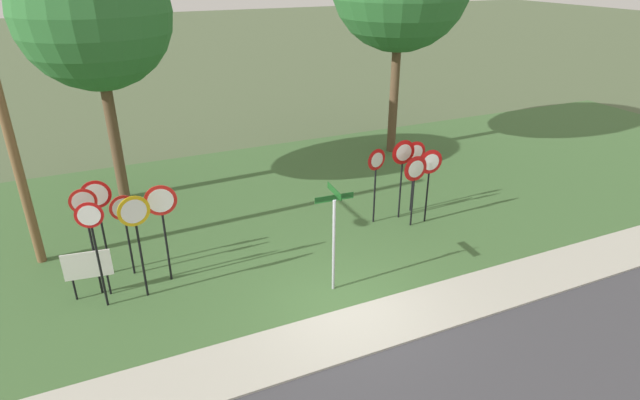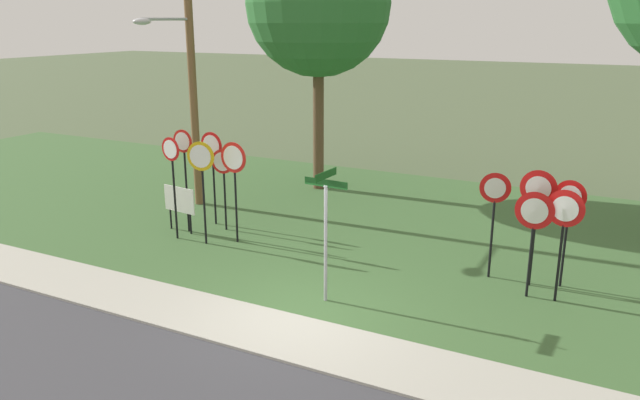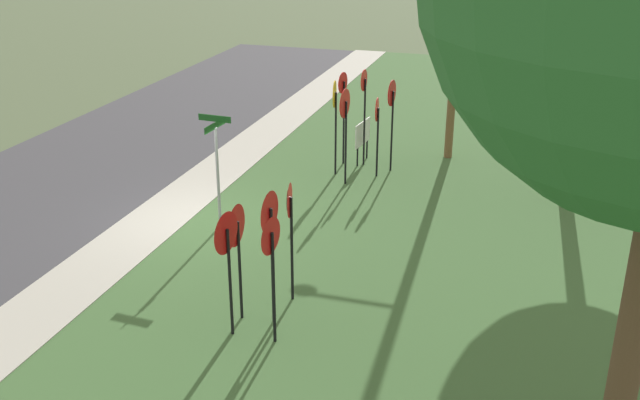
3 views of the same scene
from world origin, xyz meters
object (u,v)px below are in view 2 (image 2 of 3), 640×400
at_px(stop_sign_far_center, 184,160).
at_px(stop_sign_center_tall, 172,168).
at_px(notice_board, 179,202).
at_px(stop_sign_far_right, 202,170).
at_px(stop_sign_far_left, 223,173).
at_px(yield_sign_near_right, 494,201).
at_px(oak_tree_left, 318,4).
at_px(utility_pole, 188,67).
at_px(stop_sign_near_right, 234,170).
at_px(yield_sign_far_right, 534,220).
at_px(yield_sign_near_left, 537,200).
at_px(yield_sign_center, 564,219).
at_px(yield_sign_far_left, 569,209).
at_px(stop_sign_near_left, 212,158).
at_px(street_name_post, 326,225).

bearing_deg(stop_sign_far_center, stop_sign_center_tall, -80.20).
bearing_deg(notice_board, stop_sign_far_right, -15.55).
height_order(stop_sign_far_left, stop_sign_far_right, stop_sign_far_right).
relative_size(yield_sign_near_right, oak_tree_left, 0.29).
distance_m(stop_sign_center_tall, utility_pole, 3.87).
bearing_deg(utility_pole, stop_sign_near_right, -35.94).
bearing_deg(yield_sign_near_right, stop_sign_near_right, 175.06).
bearing_deg(stop_sign_far_center, stop_sign_far_right, -28.08).
distance_m(stop_sign_near_right, stop_sign_far_left, 1.13).
bearing_deg(yield_sign_far_right, stop_sign_far_right, -177.23).
height_order(stop_sign_center_tall, notice_board, stop_sign_center_tall).
bearing_deg(utility_pole, notice_board, -61.01).
distance_m(stop_sign_far_center, oak_tree_left, 7.09).
xyz_separation_m(yield_sign_near_left, utility_pole, (-10.31, 1.60, 2.28)).
bearing_deg(stop_sign_far_center, yield_sign_far_right, 0.83).
height_order(stop_sign_far_center, stop_sign_center_tall, stop_sign_far_center).
bearing_deg(yield_sign_center, yield_sign_far_left, 97.42).
distance_m(stop_sign_near_left, stop_sign_far_center, 0.90).
height_order(stop_sign_near_left, stop_sign_far_center, stop_sign_far_center).
bearing_deg(yield_sign_far_right, stop_sign_center_tall, -177.46).
relative_size(stop_sign_far_left, yield_sign_far_right, 0.99).
distance_m(stop_sign_near_right, yield_sign_near_left, 7.26).
height_order(stop_sign_far_center, yield_sign_center, stop_sign_far_center).
relative_size(stop_sign_center_tall, yield_sign_center, 1.15).
distance_m(stop_sign_far_right, oak_tree_left, 7.50).
bearing_deg(yield_sign_near_right, stop_sign_far_left, 168.91).
bearing_deg(notice_board, yield_sign_near_right, 11.65).
bearing_deg(yield_sign_far_left, stop_sign_near_right, -165.68).
bearing_deg(yield_sign_center, utility_pole, 176.38).
xyz_separation_m(yield_sign_near_right, yield_sign_far_left, (1.50, 0.19, -0.03)).
height_order(stop_sign_center_tall, yield_sign_near_left, stop_sign_center_tall).
height_order(stop_sign_near_left, stop_sign_far_left, stop_sign_near_left).
distance_m(stop_sign_center_tall, yield_sign_center, 9.44).
height_order(stop_sign_near_right, utility_pole, utility_pole).
xyz_separation_m(stop_sign_far_center, yield_sign_near_left, (8.90, 0.52, -0.05)).
bearing_deg(stop_sign_near_right, notice_board, -177.15).
bearing_deg(yield_sign_near_left, yield_sign_far_left, 25.26).
distance_m(yield_sign_far_right, oak_tree_left, 10.72).
relative_size(yield_sign_far_right, yield_sign_center, 0.96).
relative_size(stop_sign_far_left, yield_sign_near_left, 0.87).
bearing_deg(yield_sign_far_left, yield_sign_near_left, -149.67).
distance_m(stop_sign_far_right, utility_pole, 4.28).
xyz_separation_m(stop_sign_far_center, yield_sign_far_left, (9.51, 0.78, -0.23)).
distance_m(stop_sign_far_right, stop_sign_center_tall, 0.93).
xyz_separation_m(stop_sign_near_right, stop_sign_center_tall, (-1.58, -0.49, -0.01)).
relative_size(yield_sign_far_left, notice_board, 1.91).
distance_m(stop_sign_center_tall, yield_sign_far_right, 8.88).
relative_size(stop_sign_far_right, yield_sign_near_left, 1.04).
xyz_separation_m(stop_sign_far_left, stop_sign_far_right, (0.19, -1.15, 0.34)).
bearing_deg(yield_sign_center, street_name_post, -145.74).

